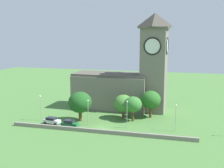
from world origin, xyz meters
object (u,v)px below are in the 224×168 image
Objects in this scene: car_green at (70,124)px; tree_riverside_east at (123,104)px; tree_churchyard at (80,102)px; streetlamp_central at (127,110)px; church at (126,80)px; tree_by_tower at (151,100)px; streetlamp_east_mid at (176,113)px; car_white at (52,121)px; streetlamp_west_end at (41,104)px; streetlamp_west_mid at (88,108)px; tree_riverside_west at (133,105)px.

car_green is 16.59m from tree_riverside_east.
streetlamp_central is at bearing -11.49° from tree_churchyard.
car_green is at bearing -115.29° from church.
tree_churchyard reaches higher than tree_by_tower.
tree_churchyard is (-9.68, -15.85, -4.02)m from church.
streetlamp_central is 0.87× the size of tree_churchyard.
tree_churchyard is at bearing 174.92° from streetlamp_east_mid.
church is at bearing 64.71° from car_green.
car_white is 0.60× the size of tree_by_tower.
streetlamp_west_end is 14.17m from streetlamp_west_mid.
tree_by_tower is 0.95× the size of tree_churchyard.
streetlamp_central is 14.10m from tree_churchyard.
car_green is (5.83, -1.49, 0.06)m from car_white.
church is 6.40× the size of car_white.
streetlamp_west_mid is 0.84× the size of tree_churchyard.
streetlamp_east_mid is (36.70, 0.10, -0.13)m from streetlamp_west_end.
car_white is (-16.13, -20.33, -8.39)m from church.
tree_churchyard is at bearing -155.60° from tree_by_tower.
tree_churchyard is at bearing -166.00° from tree_riverside_west.
tree_riverside_east is at bearing 108.77° from streetlamp_central.
streetlamp_west_end reaches higher than streetlamp_east_mid.
tree_by_tower is (15.05, 11.42, 0.60)m from streetlamp_west_mid.
streetlamp_central reaches higher than streetlamp_west_mid.
tree_riverside_east is at bearing 47.59° from streetlamp_west_mid.
car_green is 0.55× the size of tree_churchyard.
streetlamp_central is 1.04× the size of tree_riverside_east.
church reaches higher than streetlamp_east_mid.
tree_by_tower reaches higher than tree_riverside_west.
streetlamp_west_end is at bearing 160.65° from car_green.
streetlamp_central reaches higher than tree_riverside_west.
tree_by_tower reaches higher than streetlamp_central.
tree_churchyard is at bearing 83.97° from car_green.
tree_by_tower reaches higher than car_green.
car_white is 0.68× the size of tree_riverside_east.
tree_by_tower is (19.08, 14.33, 4.27)m from car_green.
streetlamp_east_mid is 0.99× the size of tree_riverside_east.
car_white is 28.35m from tree_by_tower.
car_green is 17.99m from tree_riverside_west.
streetlamp_west_mid is at bearing 35.84° from car_green.
car_green is 0.64× the size of streetlamp_west_end.
streetlamp_west_mid is at bearing -178.62° from streetlamp_central.
car_green is at bearing -167.65° from streetlamp_central.
tree_riverside_east is at bearing 29.23° from car_white.
car_green is 15.27m from streetlamp_central.
car_white is at bearing -150.77° from tree_riverside_east.
streetlamp_west_end is at bearing 177.39° from streetlamp_west_mid.
church is at bearing 139.53° from tree_by_tower.
tree_riverside_west is at bearing -131.49° from tree_by_tower.
tree_by_tower reaches higher than streetlamp_east_mid.
streetlamp_central is (24.56, -0.39, 0.06)m from streetlamp_west_end.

